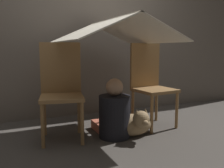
# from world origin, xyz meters

# --- Properties ---
(ground_plane) EXTENTS (8.80, 8.80, 0.00)m
(ground_plane) POSITION_xyz_m (0.00, 0.00, 0.00)
(ground_plane) COLOR #47423D
(wall_back) EXTENTS (7.00, 0.05, 2.50)m
(wall_back) POSITION_xyz_m (0.00, 1.08, 1.25)
(wall_back) COLOR #6B6056
(wall_back) RESTS_ON ground_plane
(chair_left) EXTENTS (0.51, 0.51, 1.02)m
(chair_left) POSITION_xyz_m (-0.55, 0.23, 0.55)
(chair_left) COLOR olive
(chair_left) RESTS_ON ground_plane
(chair_right) EXTENTS (0.47, 0.47, 1.02)m
(chair_right) POSITION_xyz_m (0.56, 0.23, 0.55)
(chair_right) COLOR olive
(chair_right) RESTS_ON ground_plane
(sheet_canopy) EXTENTS (1.13, 1.27, 0.26)m
(sheet_canopy) POSITION_xyz_m (0.00, 0.14, 1.14)
(sheet_canopy) COLOR silver
(person_front) EXTENTS (0.34, 0.34, 0.64)m
(person_front) POSITION_xyz_m (-0.03, -0.00, 0.26)
(person_front) COLOR black
(person_front) RESTS_ON ground_plane
(dog) EXTENTS (0.44, 0.41, 0.34)m
(dog) POSITION_xyz_m (0.17, -0.08, 0.14)
(dog) COLOR #9E7F56
(dog) RESTS_ON ground_plane
(floor_cushion) EXTENTS (0.37, 0.29, 0.10)m
(floor_cushion) POSITION_xyz_m (0.02, 0.26, 0.05)
(floor_cushion) COLOR #CC664C
(floor_cushion) RESTS_ON ground_plane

